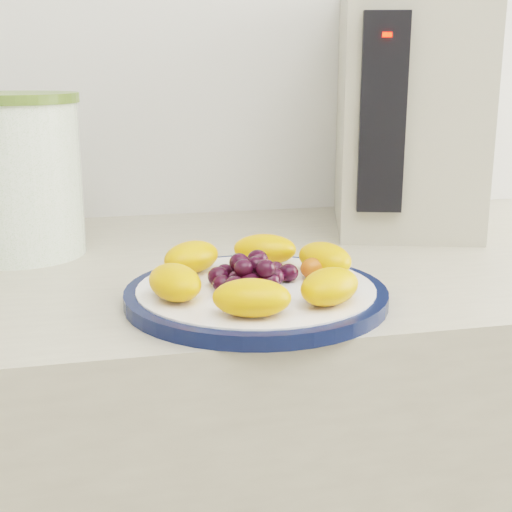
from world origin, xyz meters
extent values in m
cylinder|color=#0C1638|center=(-0.10, 1.02, 0.91)|extent=(0.27, 0.27, 0.01)
cylinder|color=white|center=(-0.10, 1.02, 0.91)|extent=(0.25, 0.25, 0.02)
cylinder|color=#35710F|center=(-0.36, 1.28, 1.00)|extent=(0.19, 0.19, 0.20)
cylinder|color=#556D2E|center=(-0.36, 1.28, 1.10)|extent=(0.20, 0.20, 0.01)
cube|color=#AFA994|center=(0.20, 1.34, 1.07)|extent=(0.27, 0.32, 0.35)
cube|color=black|center=(0.11, 1.22, 1.08)|extent=(0.06, 0.04, 0.26)
cube|color=#FF0C05|center=(0.11, 1.21, 1.18)|extent=(0.01, 0.01, 0.01)
ellipsoid|color=orange|center=(-0.02, 1.05, 0.93)|extent=(0.07, 0.08, 0.03)
ellipsoid|color=orange|center=(-0.07, 1.10, 0.93)|extent=(0.08, 0.07, 0.03)
ellipsoid|color=orange|center=(-0.16, 1.09, 0.93)|extent=(0.09, 0.08, 0.03)
ellipsoid|color=orange|center=(-0.19, 1.00, 0.93)|extent=(0.06, 0.08, 0.03)
ellipsoid|color=orange|center=(-0.12, 0.93, 0.93)|extent=(0.08, 0.06, 0.03)
ellipsoid|color=orange|center=(-0.04, 0.95, 0.93)|extent=(0.09, 0.08, 0.03)
ellipsoid|color=black|center=(-0.10, 1.02, 0.93)|extent=(0.02, 0.02, 0.02)
ellipsoid|color=black|center=(-0.08, 1.02, 0.93)|extent=(0.02, 0.02, 0.02)
ellipsoid|color=black|center=(-0.09, 1.04, 0.93)|extent=(0.02, 0.02, 0.02)
ellipsoid|color=black|center=(-0.11, 1.04, 0.93)|extent=(0.02, 0.02, 0.02)
ellipsoid|color=black|center=(-0.12, 1.02, 0.93)|extent=(0.02, 0.02, 0.02)
ellipsoid|color=black|center=(-0.11, 1.00, 0.93)|extent=(0.02, 0.02, 0.02)
ellipsoid|color=black|center=(-0.09, 1.00, 0.93)|extent=(0.02, 0.02, 0.02)
ellipsoid|color=black|center=(-0.06, 1.03, 0.93)|extent=(0.02, 0.02, 0.02)
ellipsoid|color=black|center=(-0.07, 1.05, 0.93)|extent=(0.02, 0.02, 0.02)
ellipsoid|color=black|center=(-0.09, 1.06, 0.93)|extent=(0.02, 0.02, 0.02)
ellipsoid|color=black|center=(-0.11, 1.06, 0.93)|extent=(0.02, 0.02, 0.02)
ellipsoid|color=black|center=(-0.13, 1.05, 0.93)|extent=(0.02, 0.02, 0.02)
ellipsoid|color=black|center=(-0.14, 1.03, 0.93)|extent=(0.02, 0.02, 0.02)
ellipsoid|color=black|center=(-0.14, 1.01, 0.93)|extent=(0.02, 0.02, 0.02)
ellipsoid|color=black|center=(-0.13, 0.99, 0.93)|extent=(0.02, 0.02, 0.02)
ellipsoid|color=black|center=(-0.11, 0.98, 0.93)|extent=(0.02, 0.02, 0.02)
ellipsoid|color=black|center=(-0.10, 1.02, 0.94)|extent=(0.02, 0.02, 0.02)
ellipsoid|color=black|center=(-0.09, 1.04, 0.94)|extent=(0.02, 0.02, 0.02)
ellipsoid|color=black|center=(-0.12, 1.03, 0.94)|extent=(0.02, 0.02, 0.02)
ellipsoid|color=black|center=(-0.12, 1.01, 0.94)|extent=(0.02, 0.02, 0.02)
ellipsoid|color=black|center=(-0.09, 1.00, 0.94)|extent=(0.02, 0.02, 0.02)
ellipsoid|color=#D74D1B|center=(-0.03, 1.03, 0.93)|extent=(0.03, 0.03, 0.02)
ellipsoid|color=#D74D1B|center=(-0.01, 1.04, 0.93)|extent=(0.03, 0.03, 0.02)
camera|label=1|loc=(-0.26, 0.33, 1.14)|focal=50.00mm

